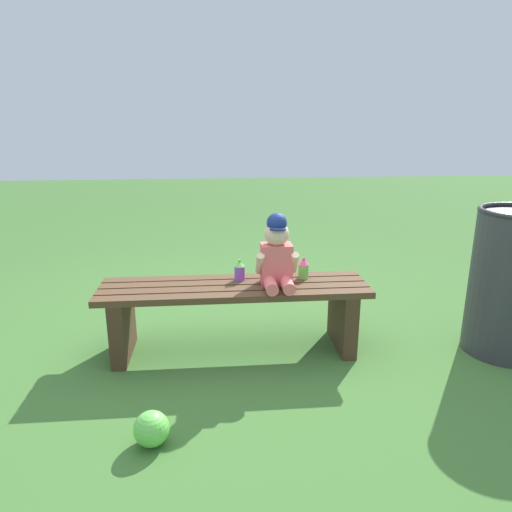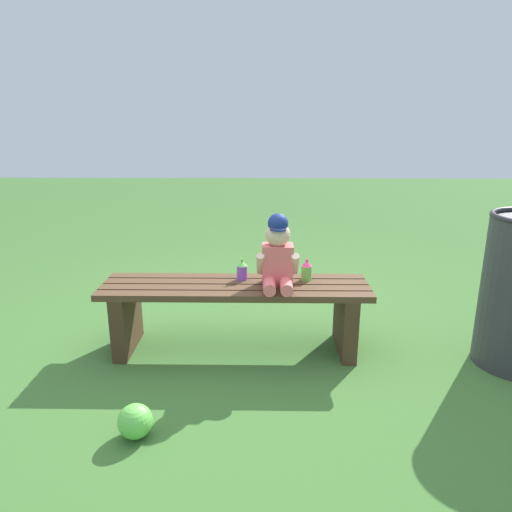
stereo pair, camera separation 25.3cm
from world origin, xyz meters
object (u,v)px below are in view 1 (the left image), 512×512
at_px(park_bench, 235,306).
at_px(trash_bin, 512,282).
at_px(toy_ball, 151,429).
at_px(child_figure, 277,254).
at_px(sippy_cup_left, 240,270).
at_px(sippy_cup_right, 303,269).

relative_size(park_bench, trash_bin, 1.80).
bearing_deg(toy_ball, child_figure, 51.53).
distance_m(sippy_cup_left, trash_bin, 1.53).
bearing_deg(sippy_cup_right, park_bench, -169.01).
xyz_separation_m(child_figure, toy_ball, (-0.62, -0.78, -0.51)).
bearing_deg(child_figure, toy_ball, -128.47).
xyz_separation_m(park_bench, sippy_cup_left, (0.04, 0.08, 0.19)).
height_order(sippy_cup_left, toy_ball, sippy_cup_left).
distance_m(sippy_cup_left, sippy_cup_right, 0.37).
relative_size(sippy_cup_left, toy_ball, 0.84).
bearing_deg(sippy_cup_right, trash_bin, -10.88).
relative_size(child_figure, toy_ball, 2.73).
distance_m(child_figure, sippy_cup_left, 0.25).
relative_size(sippy_cup_left, sippy_cup_right, 1.00).
relative_size(sippy_cup_right, trash_bin, 0.15).
distance_m(park_bench, trash_bin, 1.56).
bearing_deg(trash_bin, toy_ball, -161.32).
distance_m(child_figure, sippy_cup_right, 0.23).
xyz_separation_m(sippy_cup_right, toy_ball, (-0.79, -0.87, -0.39)).
relative_size(sippy_cup_right, toy_ball, 0.84).
bearing_deg(sippy_cup_left, child_figure, -25.33).
relative_size(child_figure, sippy_cup_left, 3.26).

